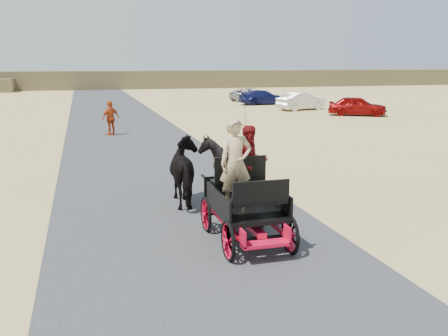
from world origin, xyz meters
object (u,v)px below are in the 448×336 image
object	(u,v)px
carriage	(245,224)
car_a	(357,106)
horse_left	(188,172)
car_d	(252,94)
pedestrian	(111,118)
car_c	(263,97)
horse_right	(230,169)
car_b	(301,101)

from	to	relation	value
carriage	car_a	world-z (taller)	car_a
horse_left	car_d	size ratio (longest dim) A/B	0.46
carriage	pedestrian	size ratio (longest dim) A/B	1.39
horse_left	car_d	distance (m)	34.93
car_c	car_a	bearing A→B (deg)	-167.19
carriage	pedestrian	distance (m)	16.23
carriage	horse_left	size ratio (longest dim) A/B	1.20
carriage	horse_right	world-z (taller)	horse_right
horse_right	pedestrian	distance (m)	13.33
horse_left	pedestrian	world-z (taller)	pedestrian
horse_right	pedestrian	xyz separation A→B (m)	(-2.28, 13.13, 0.01)
pedestrian	horse_left	bearing A→B (deg)	60.62
horse_right	car_d	size ratio (longest dim) A/B	0.39
pedestrian	car_b	xyz separation A→B (m)	(14.75, 9.74, -0.21)
horse_left	pedestrian	distance (m)	13.19
pedestrian	car_a	distance (m)	17.42
horse_left	car_d	world-z (taller)	horse_left
pedestrian	carriage	bearing A→B (deg)	61.61
carriage	car_a	distance (m)	25.85
horse_left	car_c	distance (m)	30.97
horse_left	car_c	bearing A→B (deg)	-113.78
horse_left	horse_right	world-z (taller)	horse_right
carriage	car_c	xyz separation A→B (m)	(11.94, 31.34, 0.25)
carriage	horse_right	size ratio (longest dim) A/B	1.41
carriage	car_c	size ratio (longest dim) A/B	0.57
car_a	pedestrian	bearing A→B (deg)	136.31
horse_left	car_c	xyz separation A→B (m)	(12.49, 28.34, -0.23)
carriage	car_c	bearing A→B (deg)	69.15
horse_left	horse_right	distance (m)	1.10
car_d	car_a	bearing A→B (deg)	169.17
car_b	car_d	xyz separation A→B (m)	(-0.67, 9.58, -0.05)
pedestrian	car_b	distance (m)	17.68
carriage	pedestrian	xyz separation A→B (m)	(-1.73, 16.13, 0.50)
car_b	carriage	bearing A→B (deg)	135.65
pedestrian	car_a	size ratio (longest dim) A/B	0.45
car_a	car_d	distance (m)	14.62
horse_left	car_b	world-z (taller)	horse_left
car_d	horse_right	bearing A→B (deg)	138.85
carriage	horse_left	bearing A→B (deg)	100.39
car_b	car_c	bearing A→B (deg)	-6.35
carriage	car_a	size ratio (longest dim) A/B	0.62
car_a	car_d	xyz separation A→B (m)	(-2.62, 14.38, -0.05)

